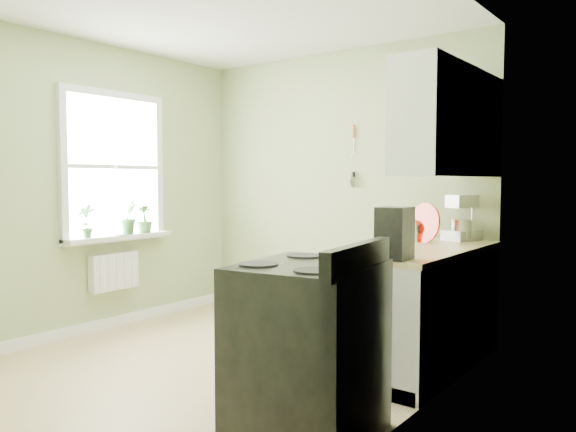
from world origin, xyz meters
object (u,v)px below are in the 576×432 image
Objects in this scene: kettle at (414,231)px; coffee_maker at (394,235)px; stand_mixer at (464,219)px; stove at (309,350)px.

kettle is 0.53× the size of coffee_maker.
coffee_maker is at bearing -72.44° from kettle.
stove is at bearing -91.05° from stand_mixer.
stand_mixer is 1.44m from coffee_maker.
coffee_maker is (0.32, -1.02, 0.07)m from kettle.
kettle is at bearing 107.56° from coffee_maker.
stove is 1.01m from coffee_maker.
stove is 6.07× the size of kettle.
stove reaches higher than kettle.
coffee_maker is at bearing -87.95° from stand_mixer.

